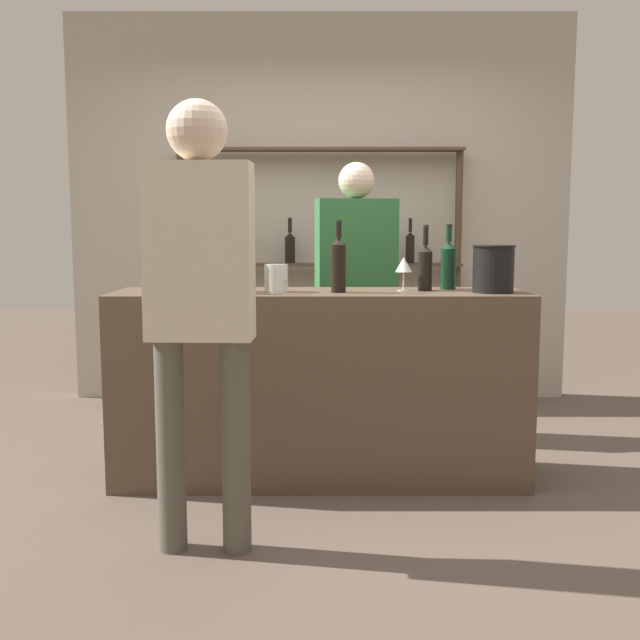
{
  "coord_description": "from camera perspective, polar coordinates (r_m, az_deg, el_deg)",
  "views": [
    {
      "loc": [
        0.0,
        -3.73,
        1.29
      ],
      "look_at": [
        0.0,
        0.0,
        0.82
      ],
      "focal_mm": 42.0,
      "sensor_mm": 36.0,
      "label": 1
    }
  ],
  "objects": [
    {
      "name": "ground_plane",
      "position": [
        3.94,
        0.0,
        -11.88
      ],
      "size": [
        16.0,
        16.0,
        0.0
      ],
      "primitive_type": "plane",
      "color": "brown"
    },
    {
      "name": "bar_counter",
      "position": [
        3.81,
        0.0,
        -5.03
      ],
      "size": [
        2.06,
        0.54,
        0.96
      ],
      "primitive_type": "cube",
      "color": "brown",
      "rests_on": "ground_plane"
    },
    {
      "name": "back_wall",
      "position": [
        5.6,
        0.02,
        8.34
      ],
      "size": [
        3.66,
        0.12,
        2.8
      ],
      "primitive_type": "cube",
      "color": "#B2A899",
      "rests_on": "ground_plane"
    },
    {
      "name": "back_shelf",
      "position": [
        5.42,
        -0.02,
        6.38
      ],
      "size": [
        2.04,
        0.18,
        1.84
      ],
      "color": "#4C3828",
      "rests_on": "ground_plane"
    },
    {
      "name": "counter_bottle_0",
      "position": [
        3.76,
        -8.44,
        4.4
      ],
      "size": [
        0.09,
        0.09,
        0.37
      ],
      "color": "black",
      "rests_on": "bar_counter"
    },
    {
      "name": "counter_bottle_1",
      "position": [
        3.92,
        9.76,
        4.23
      ],
      "size": [
        0.08,
        0.08,
        0.33
      ],
      "color": "black",
      "rests_on": "bar_counter"
    },
    {
      "name": "counter_bottle_2",
      "position": [
        3.63,
        -6.94,
        4.0
      ],
      "size": [
        0.08,
        0.08,
        0.34
      ],
      "color": "black",
      "rests_on": "bar_counter"
    },
    {
      "name": "counter_bottle_3",
      "position": [
        3.83,
        8.02,
        4.1
      ],
      "size": [
        0.07,
        0.07,
        0.33
      ],
      "color": "black",
      "rests_on": "bar_counter"
    },
    {
      "name": "counter_bottle_4",
      "position": [
        3.87,
        -9.61,
        4.23
      ],
      "size": [
        0.09,
        0.09,
        0.34
      ],
      "color": "brown",
      "rests_on": "bar_counter"
    },
    {
      "name": "counter_bottle_5",
      "position": [
        3.67,
        1.43,
        4.31
      ],
      "size": [
        0.07,
        0.07,
        0.35
      ],
      "color": "black",
      "rests_on": "bar_counter"
    },
    {
      "name": "wine_glass",
      "position": [
        3.79,
        6.4,
        4.16
      ],
      "size": [
        0.09,
        0.09,
        0.17
      ],
      "color": "silver",
      "rests_on": "bar_counter"
    },
    {
      "name": "ice_bucket",
      "position": [
        3.77,
        13.07,
        3.83
      ],
      "size": [
        0.21,
        0.21,
        0.23
      ],
      "color": "black",
      "rests_on": "bar_counter"
    },
    {
      "name": "cork_jar",
      "position": [
        3.71,
        -3.35,
        3.19
      ],
      "size": [
        0.12,
        0.12,
        0.14
      ],
      "color": "silver",
      "rests_on": "bar_counter"
    },
    {
      "name": "server_behind_counter",
      "position": [
        4.59,
        2.76,
        3.21
      ],
      "size": [
        0.51,
        0.28,
        1.67
      ],
      "rotation": [
        0.0,
        0.0,
        -1.42
      ],
      "color": "black",
      "rests_on": "ground_plane"
    },
    {
      "name": "customer_left",
      "position": [
        2.9,
        -9.13,
        2.49
      ],
      "size": [
        0.41,
        0.23,
        1.76
      ],
      "rotation": [
        0.0,
        0.0,
        1.53
      ],
      "color": "#575347",
      "rests_on": "ground_plane"
    }
  ]
}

